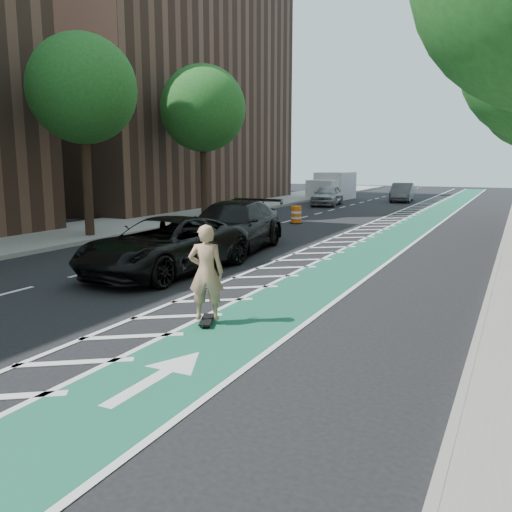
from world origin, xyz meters
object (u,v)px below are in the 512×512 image
Objects in this scene: suv_far at (231,227)px; barrel_a at (206,232)px; suv_near at (165,245)px; skateboarder at (206,272)px.

barrel_a is at bearing 137.65° from suv_far.
suv_near is 5.65m from barrel_a.
suv_near is at bearing -70.09° from barrel_a.
suv_far is (-3.64, 7.65, -0.17)m from skateboarder.
skateboarder is 0.33× the size of suv_near.
skateboarder is 0.31× the size of suv_far.
suv_far is at bearing 94.68° from suv_near.
suv_far reaches higher than suv_near.
skateboarder is 2.02× the size of barrel_a.
suv_near is (-3.54, 3.64, -0.24)m from skateboarder.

